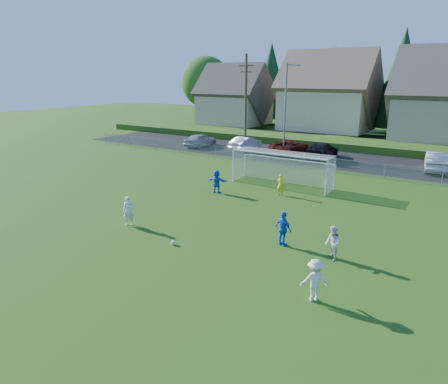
{
  "coord_description": "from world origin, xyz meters",
  "views": [
    {
      "loc": [
        11.86,
        -10.43,
        7.78
      ],
      "look_at": [
        0.0,
        8.0,
        1.4
      ],
      "focal_mm": 32.0,
      "sensor_mm": 36.0,
      "label": 1
    }
  ],
  "objects_px": {
    "soccer_ball": "(173,243)",
    "car_d": "(321,151)",
    "player_blue_a": "(283,229)",
    "car_c": "(289,147)",
    "goalkeeper": "(281,185)",
    "player_white_a": "(129,211)",
    "soccer_goal": "(283,163)",
    "player_blue_b": "(217,182)",
    "car_f": "(437,161)",
    "player_white_b": "(333,243)",
    "player_white_c": "(315,280)",
    "car_b": "(246,143)",
    "car_a": "(200,140)"
  },
  "relations": [
    {
      "from": "soccer_ball",
      "to": "car_c",
      "type": "xyz_separation_m",
      "value": [
        -4.82,
        24.27,
        0.67
      ]
    },
    {
      "from": "soccer_ball",
      "to": "car_b",
      "type": "height_order",
      "value": "car_b"
    },
    {
      "from": "player_white_c",
      "to": "car_b",
      "type": "relative_size",
      "value": 0.36
    },
    {
      "from": "soccer_ball",
      "to": "soccer_goal",
      "type": "relative_size",
      "value": 0.03
    },
    {
      "from": "car_f",
      "to": "car_d",
      "type": "bearing_deg",
      "value": -5.51
    },
    {
      "from": "car_a",
      "to": "car_d",
      "type": "distance_m",
      "value": 14.12
    },
    {
      "from": "soccer_ball",
      "to": "player_blue_b",
      "type": "relative_size",
      "value": 0.14
    },
    {
      "from": "car_b",
      "to": "car_d",
      "type": "relative_size",
      "value": 0.8
    },
    {
      "from": "soccer_goal",
      "to": "player_white_a",
      "type": "bearing_deg",
      "value": -105.7
    },
    {
      "from": "player_white_a",
      "to": "car_b",
      "type": "xyz_separation_m",
      "value": [
        -6.11,
        23.32,
        -0.08
      ]
    },
    {
      "from": "player_blue_b",
      "to": "car_c",
      "type": "xyz_separation_m",
      "value": [
        -1.63,
        15.75,
        -0.03
      ]
    },
    {
      "from": "player_white_a",
      "to": "car_b",
      "type": "height_order",
      "value": "player_white_a"
    },
    {
      "from": "player_white_b",
      "to": "player_white_c",
      "type": "height_order",
      "value": "player_white_c"
    },
    {
      "from": "player_blue_b",
      "to": "car_c",
      "type": "height_order",
      "value": "player_blue_b"
    },
    {
      "from": "player_blue_a",
      "to": "soccer_goal",
      "type": "xyz_separation_m",
      "value": [
        -4.7,
        10.16,
        0.79
      ]
    },
    {
      "from": "player_blue_a",
      "to": "player_blue_b",
      "type": "xyz_separation_m",
      "value": [
        -7.62,
        5.73,
        -0.04
      ]
    },
    {
      "from": "player_white_b",
      "to": "player_blue_a",
      "type": "distance_m",
      "value": 2.47
    },
    {
      "from": "player_white_b",
      "to": "player_blue_a",
      "type": "bearing_deg",
      "value": -136.46
    },
    {
      "from": "player_white_a",
      "to": "player_blue_b",
      "type": "bearing_deg",
      "value": 43.35
    },
    {
      "from": "car_b",
      "to": "car_c",
      "type": "xyz_separation_m",
      "value": [
        4.99,
        0.21,
        0.05
      ]
    },
    {
      "from": "car_a",
      "to": "player_white_c",
      "type": "bearing_deg",
      "value": 134.54
    },
    {
      "from": "player_blue_b",
      "to": "car_b",
      "type": "relative_size",
      "value": 0.36
    },
    {
      "from": "player_blue_b",
      "to": "player_white_a",
      "type": "bearing_deg",
      "value": 81.9
    },
    {
      "from": "soccer_ball",
      "to": "car_d",
      "type": "bearing_deg",
      "value": 92.9
    },
    {
      "from": "player_white_a",
      "to": "car_d",
      "type": "bearing_deg",
      "value": 40.98
    },
    {
      "from": "player_blue_a",
      "to": "car_c",
      "type": "distance_m",
      "value": 23.39
    },
    {
      "from": "player_blue_b",
      "to": "soccer_goal",
      "type": "height_order",
      "value": "soccer_goal"
    },
    {
      "from": "player_blue_a",
      "to": "car_c",
      "type": "relative_size",
      "value": 0.3
    },
    {
      "from": "soccer_ball",
      "to": "player_blue_a",
      "type": "bearing_deg",
      "value": 32.17
    },
    {
      "from": "player_blue_a",
      "to": "goalkeeper",
      "type": "relative_size",
      "value": 1.17
    },
    {
      "from": "goalkeeper",
      "to": "soccer_goal",
      "type": "distance_m",
      "value": 2.89
    },
    {
      "from": "goalkeeper",
      "to": "player_white_a",
      "type": "bearing_deg",
      "value": 67.86
    },
    {
      "from": "player_blue_a",
      "to": "soccer_goal",
      "type": "height_order",
      "value": "soccer_goal"
    },
    {
      "from": "player_white_a",
      "to": "player_blue_a",
      "type": "height_order",
      "value": "player_blue_a"
    },
    {
      "from": "player_white_c",
      "to": "player_blue_b",
      "type": "bearing_deg",
      "value": -73.75
    },
    {
      "from": "car_a",
      "to": "player_white_b",
      "type": "bearing_deg",
      "value": 138.46
    },
    {
      "from": "player_white_c",
      "to": "car_c",
      "type": "relative_size",
      "value": 0.28
    },
    {
      "from": "soccer_ball",
      "to": "goalkeeper",
      "type": "bearing_deg",
      "value": 85.85
    },
    {
      "from": "player_white_a",
      "to": "car_d",
      "type": "distance_m",
      "value": 23.28
    },
    {
      "from": "player_white_c",
      "to": "player_white_a",
      "type": "bearing_deg",
      "value": -40.86
    },
    {
      "from": "player_white_c",
      "to": "goalkeeper",
      "type": "bearing_deg",
      "value": -91.46
    },
    {
      "from": "car_c",
      "to": "soccer_goal",
      "type": "height_order",
      "value": "soccer_goal"
    },
    {
      "from": "goalkeeper",
      "to": "soccer_ball",
      "type": "bearing_deg",
      "value": 88.43
    },
    {
      "from": "car_d",
      "to": "car_b",
      "type": "bearing_deg",
      "value": -4.38
    },
    {
      "from": "player_blue_a",
      "to": "car_b",
      "type": "bearing_deg",
      "value": -35.33
    },
    {
      "from": "player_white_c",
      "to": "soccer_goal",
      "type": "distance_m",
      "value": 15.99
    },
    {
      "from": "player_blue_b",
      "to": "car_f",
      "type": "bearing_deg",
      "value": -131.82
    },
    {
      "from": "car_a",
      "to": "car_b",
      "type": "distance_m",
      "value": 5.56
    },
    {
      "from": "player_white_a",
      "to": "soccer_goal",
      "type": "distance_m",
      "value": 12.7
    },
    {
      "from": "goalkeeper",
      "to": "car_c",
      "type": "bearing_deg",
      "value": -65.54
    }
  ]
}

